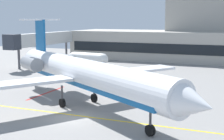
{
  "coord_description": "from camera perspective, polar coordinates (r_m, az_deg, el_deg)",
  "views": [
    {
      "loc": [
        14.56,
        -25.22,
        8.94
      ],
      "look_at": [
        -0.19,
        9.85,
        3.0
      ],
      "focal_mm": 53.27,
      "sensor_mm": 36.0,
      "label": 1
    }
  ],
  "objects": [
    {
      "name": "jet_bridge_west",
      "position": [
        66.23,
        -12.11,
        5.15
      ],
      "size": [
        2.4,
        20.53,
        6.24
      ],
      "color": "silver",
      "rests_on": "ground"
    },
    {
      "name": "baggage_tug",
      "position": [
        40.15,
        6.6,
        -2.6
      ],
      "size": [
        4.01,
        2.92,
        2.18
      ],
      "color": "#1E4CB2",
      "rests_on": "ground"
    },
    {
      "name": "pushback_tractor",
      "position": [
        47.52,
        -4.44,
        -0.76
      ],
      "size": [
        3.33,
        2.56,
        2.3
      ],
      "color": "silver",
      "rests_on": "ground"
    },
    {
      "name": "fuel_tank",
      "position": [
        63.54,
        -4.13,
        2.03
      ],
      "size": [
        8.51,
        2.7,
        2.47
      ],
      "color": "white",
      "rests_on": "ground"
    },
    {
      "name": "ground",
      "position": [
        30.48,
        -6.93,
        -8.35
      ],
      "size": [
        120.0,
        120.0,
        0.11
      ],
      "color": "gray"
    },
    {
      "name": "terminal_building",
      "position": [
        73.69,
        16.27,
        6.16
      ],
      "size": [
        56.55,
        15.11,
        17.31
      ],
      "color": "#ADA89E",
      "rests_on": "ground"
    },
    {
      "name": "regional_jet",
      "position": [
        33.7,
        -5.17,
        -0.56
      ],
      "size": [
        28.54,
        21.98,
        8.87
      ],
      "color": "white",
      "rests_on": "ground"
    },
    {
      "name": "safety_cone_alpha",
      "position": [
        42.6,
        -4.29,
        -2.93
      ],
      "size": [
        0.47,
        0.47,
        0.55
      ],
      "color": "orange",
      "rests_on": "ground"
    },
    {
      "name": "safety_cone_charlie",
      "position": [
        38.65,
        13.31,
        -4.37
      ],
      "size": [
        0.47,
        0.47,
        0.55
      ],
      "color": "orange",
      "rests_on": "ground"
    }
  ]
}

